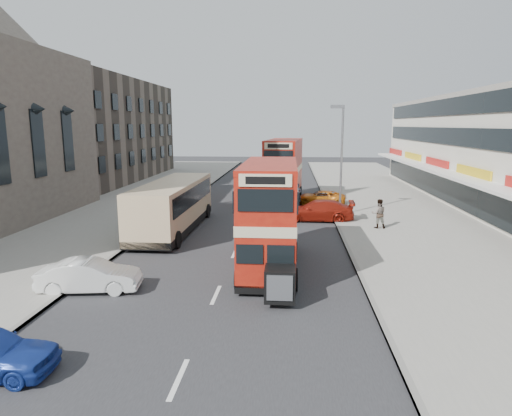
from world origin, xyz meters
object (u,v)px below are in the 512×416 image
at_px(bus_second, 284,170).
at_px(car_left_front, 90,276).
at_px(car_right_a, 318,211).
at_px(bus_main, 270,216).
at_px(cyclist, 297,201).
at_px(coach, 173,204).
at_px(pedestrian_near, 379,213).
at_px(street_lamp, 341,152).
at_px(car_right_b, 320,198).

height_order(bus_second, car_left_front, bus_second).
bearing_deg(car_right_a, bus_second, -159.22).
xyz_separation_m(bus_second, car_left_front, (-7.53, -22.28, -2.12)).
relative_size(bus_main, cyclist, 4.14).
xyz_separation_m(coach, cyclist, (8.06, 7.67, -0.97)).
relative_size(bus_second, car_left_front, 2.42).
xyz_separation_m(bus_second, pedestrian_near, (6.30, -10.45, -1.68)).
distance_m(street_lamp, bus_second, 7.81).
bearing_deg(coach, cyclist, 44.30).
distance_m(bus_second, car_right_b, 4.04).
relative_size(street_lamp, bus_second, 0.83).
bearing_deg(car_right_b, bus_second, -105.50).
xyz_separation_m(car_right_b, pedestrian_near, (3.14, -9.19, 0.51)).
relative_size(coach, car_right_a, 2.17).
height_order(car_right_a, cyclist, cyclist).
bearing_deg(cyclist, bus_main, -87.91).
distance_m(bus_second, cyclist, 4.50).
height_order(car_right_b, cyclist, cyclist).
distance_m(car_left_front, car_right_b, 23.59).
height_order(car_left_front, car_right_b, car_left_front).
bearing_deg(car_right_b, pedestrian_near, 25.12).
xyz_separation_m(bus_second, car_right_b, (3.16, -1.26, -2.19)).
bearing_deg(coach, car_right_a, 21.79).
bearing_deg(bus_second, car_right_a, 113.12).
xyz_separation_m(street_lamp, car_left_front, (-11.72, -16.00, -4.12)).
distance_m(pedestrian_near, cyclist, 8.37).
height_order(bus_second, car_right_a, bus_second).
relative_size(coach, car_left_front, 2.74).
distance_m(coach, car_right_b, 14.40).
distance_m(car_right_b, pedestrian_near, 9.73).
distance_m(car_left_front, cyclist, 20.39).
bearing_deg(car_left_front, bus_second, -26.34).
distance_m(street_lamp, car_right_a, 4.65).
bearing_deg(cyclist, car_right_b, 60.32).
bearing_deg(bus_second, coach, 64.34).
height_order(street_lamp, pedestrian_near, street_lamp).
bearing_deg(coach, bus_main, -47.22).
distance_m(street_lamp, pedestrian_near, 5.95).
relative_size(coach, cyclist, 5.19).
relative_size(street_lamp, car_right_a, 1.59).
bearing_deg(bus_second, car_right_b, 163.52).
height_order(coach, car_left_front, coach).
xyz_separation_m(bus_main, car_right_a, (2.88, 10.89, -1.82)).
xyz_separation_m(car_left_front, pedestrian_near, (13.83, 11.83, 0.44)).
xyz_separation_m(car_left_front, car_right_b, (10.69, 21.03, -0.07)).
distance_m(car_right_a, car_right_b, 6.65).
bearing_deg(cyclist, car_right_a, -63.38).
xyz_separation_m(coach, pedestrian_near, (13.19, 1.06, -0.62)).
xyz_separation_m(car_right_a, car_right_b, (0.62, 6.62, -0.15)).
bearing_deg(car_left_front, coach, -11.05).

